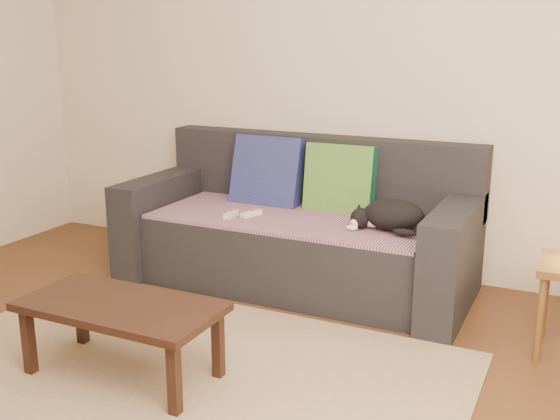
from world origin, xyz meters
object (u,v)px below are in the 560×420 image
Objects in this scene: cat at (391,215)px; wii_remote_a at (231,214)px; wii_remote_b at (252,214)px; coffee_table at (121,312)px; sofa at (299,233)px.

cat reaches higher than wii_remote_a.
wii_remote_b is 1.25m from coffee_table.
sofa is 1.45m from coffee_table.
wii_remote_b is at bearing -139.02° from sofa.
wii_remote_a and wii_remote_b have the same top height.
wii_remote_b is at bearing 90.61° from coffee_table.
sofa is at bearing -28.82° from wii_remote_b.
sofa is 2.38× the size of coffee_table.
sofa reaches higher than wii_remote_a.
sofa is 0.66m from cat.
cat is (0.61, -0.13, 0.22)m from sofa.
cat is 1.56m from coffee_table.
cat is 0.51× the size of coffee_table.
cat is 0.84m from wii_remote_b.
wii_remote_a is 1.18m from coffee_table.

